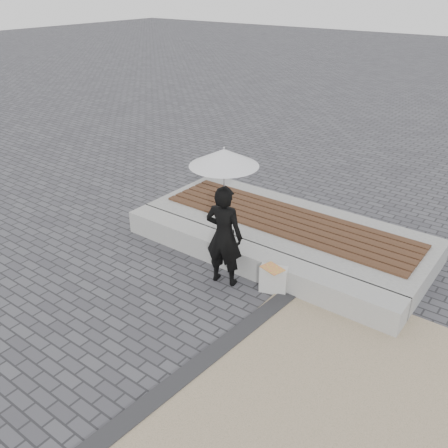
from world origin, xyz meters
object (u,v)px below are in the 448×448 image
(handbag, at_px, (226,233))
(canvas_tote, at_px, (274,279))
(woman, at_px, (224,236))
(parasol, at_px, (224,157))
(seating_ledge, at_px, (248,259))

(handbag, bearing_deg, canvas_tote, -3.27)
(woman, bearing_deg, parasol, -11.84)
(woman, relative_size, parasol, 1.28)
(seating_ledge, relative_size, handbag, 16.98)
(woman, distance_m, parasol, 1.23)
(seating_ledge, bearing_deg, canvas_tote, -22.83)
(seating_ledge, height_order, canvas_tote, canvas_tote)
(seating_ledge, height_order, woman, woman)
(parasol, height_order, handbag, parasol)
(seating_ledge, xyz_separation_m, canvas_tote, (0.64, -0.27, 0.01))
(handbag, bearing_deg, seating_ledge, 8.28)
(handbag, bearing_deg, parasol, -43.90)
(seating_ledge, height_order, parasol, parasol)
(seating_ledge, distance_m, canvas_tote, 0.69)
(parasol, xyz_separation_m, handbag, (-0.36, 0.52, -1.52))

